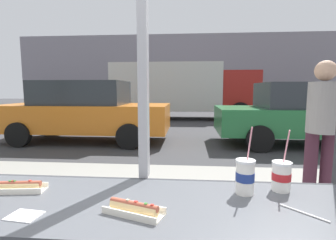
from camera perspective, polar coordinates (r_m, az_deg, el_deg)
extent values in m
plane|color=#38383A|center=(9.41, 3.15, -2.12)|extent=(60.00, 60.00, 0.00)
cube|color=gray|center=(3.22, -0.17, -18.76)|extent=(16.00, 2.80, 0.15)
cube|color=#35373A|center=(1.43, -5.68, -13.42)|extent=(2.18, 0.02, 0.02)
cube|color=#9E9EA3|center=(1.40, -5.61, 12.66)|extent=(0.05, 0.08, 1.26)
cube|color=gray|center=(21.50, 4.11, 10.80)|extent=(28.00, 1.20, 5.90)
cylinder|color=white|center=(1.36, 24.14, -11.73)|extent=(0.09, 0.09, 0.13)
cylinder|color=red|center=(1.36, 24.16, -11.47)|extent=(0.09, 0.09, 0.04)
cylinder|color=black|center=(1.34, 24.27, -9.25)|extent=(0.08, 0.08, 0.01)
cylinder|color=white|center=(1.34, 24.30, -8.84)|extent=(0.09, 0.09, 0.01)
cylinder|color=pink|center=(1.32, 25.01, -6.22)|extent=(0.02, 0.04, 0.20)
cylinder|color=white|center=(1.26, 16.94, -12.39)|extent=(0.08, 0.08, 0.15)
cylinder|color=navy|center=(1.26, 16.95, -12.06)|extent=(0.09, 0.09, 0.04)
cylinder|color=black|center=(1.24, 17.06, -9.28)|extent=(0.08, 0.08, 0.01)
cylinder|color=white|center=(1.24, 17.07, -8.83)|extent=(0.09, 0.09, 0.01)
cylinder|color=pink|center=(1.22, 17.79, -6.00)|extent=(0.02, 0.03, 0.20)
cube|color=silver|center=(1.46, -31.08, -13.47)|extent=(0.28, 0.11, 0.01)
cube|color=silver|center=(1.42, -31.88, -13.56)|extent=(0.27, 0.04, 0.03)
cube|color=silver|center=(1.49, -30.37, -12.59)|extent=(0.27, 0.04, 0.03)
cylinder|color=#DBB77A|center=(1.45, -31.14, -12.62)|extent=(0.24, 0.07, 0.04)
cylinder|color=#9E4733|center=(1.45, -31.17, -12.17)|extent=(0.24, 0.06, 0.03)
cube|color=#337A2D|center=(1.45, -31.98, -11.63)|extent=(0.01, 0.01, 0.01)
cube|color=#337A2D|center=(1.44, -31.29, -11.71)|extent=(0.01, 0.01, 0.01)
cube|color=red|center=(1.45, -31.54, -11.68)|extent=(0.01, 0.01, 0.01)
cube|color=red|center=(1.41, -28.65, -11.97)|extent=(0.01, 0.01, 0.01)
cube|color=silver|center=(1.07, -7.65, -20.05)|extent=(0.25, 0.16, 0.01)
cube|color=silver|center=(1.03, -9.01, -20.46)|extent=(0.23, 0.08, 0.03)
cube|color=silver|center=(1.10, -6.42, -18.63)|extent=(0.23, 0.08, 0.03)
cylinder|color=#DBB77A|center=(1.06, -7.68, -18.94)|extent=(0.21, 0.10, 0.04)
cylinder|color=#9E4733|center=(1.05, -7.69, -18.35)|extent=(0.21, 0.09, 0.03)
cube|color=#337A2D|center=(1.02, -5.02, -18.34)|extent=(0.01, 0.01, 0.01)
cube|color=beige|center=(1.06, -9.05, -17.44)|extent=(0.02, 0.01, 0.01)
cube|color=red|center=(1.01, -3.58, -18.63)|extent=(0.01, 0.01, 0.01)
cube|color=red|center=(1.04, -7.24, -17.86)|extent=(0.01, 0.01, 0.01)
cylinder|color=white|center=(1.19, 28.15, -17.92)|extent=(0.14, 0.14, 0.01)
cube|color=white|center=(1.18, -29.60, -18.23)|extent=(0.13, 0.10, 0.00)
cube|color=orange|center=(7.54, -17.98, 0.58)|extent=(4.65, 1.74, 0.73)
cube|color=#282D33|center=(7.53, -18.77, 5.83)|extent=(2.42, 1.53, 0.65)
cylinder|color=black|center=(8.00, -5.87, -1.42)|extent=(0.64, 0.18, 0.64)
cylinder|color=black|center=(6.32, -8.76, -3.68)|extent=(0.64, 0.18, 0.64)
cylinder|color=black|center=(8.99, -24.28, -1.09)|extent=(0.64, 0.18, 0.64)
cylinder|color=black|center=(7.53, -30.66, -2.87)|extent=(0.64, 0.18, 0.64)
cube|color=#236B38|center=(7.63, 28.83, -0.10)|extent=(4.69, 1.82, 0.67)
cube|color=#282D33|center=(7.58, 29.09, 4.90)|extent=(2.44, 1.60, 0.66)
cylinder|color=black|center=(8.08, 16.58, -1.59)|extent=(0.64, 0.18, 0.64)
cylinder|color=black|center=(6.33, 19.95, -3.99)|extent=(0.64, 0.18, 0.64)
cube|color=beige|center=(12.81, -0.28, 7.42)|extent=(5.28, 2.20, 2.28)
cube|color=maroon|center=(12.97, 15.15, 6.33)|extent=(1.90, 2.10, 1.90)
cylinder|color=black|center=(14.04, 14.26, 2.50)|extent=(0.90, 0.24, 0.90)
cylinder|color=black|center=(11.98, 15.91, 1.73)|extent=(0.90, 0.24, 0.90)
cylinder|color=black|center=(14.05, -3.90, 2.70)|extent=(0.90, 0.24, 0.90)
cylinder|color=black|center=(11.89, -5.48, 1.92)|extent=(0.90, 0.24, 0.90)
cylinder|color=#3F1F2D|center=(3.34, 29.36, -9.62)|extent=(0.14, 0.14, 0.84)
cylinder|color=#3F1F2D|center=(3.41, 32.14, -9.43)|extent=(0.14, 0.14, 0.84)
cylinder|color=gray|center=(3.26, 31.52, 2.40)|extent=(0.32, 0.32, 0.56)
sphere|color=tan|center=(3.26, 31.97, 9.42)|extent=(0.22, 0.22, 0.22)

